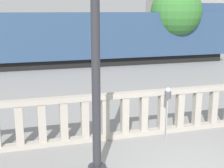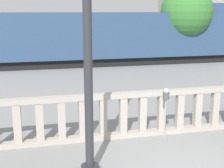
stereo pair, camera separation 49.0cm
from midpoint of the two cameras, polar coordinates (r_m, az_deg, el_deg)
balustrade at (r=9.09m, az=5.97°, el=-5.18°), size 15.09×0.24×1.32m
lamppost at (r=6.34m, az=-5.23°, el=5.29°), size 0.40×0.40×5.51m
parking_meter at (r=8.58m, az=8.54°, el=-2.49°), size 0.18×0.18×1.51m
train_near at (r=20.62m, az=-5.41°, el=8.48°), size 19.63×2.88×3.98m
train_far at (r=34.90m, az=-3.01°, el=10.42°), size 27.27×2.64×3.87m
tree_left at (r=21.84m, az=11.00°, el=12.89°), size 3.44×3.44×5.16m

